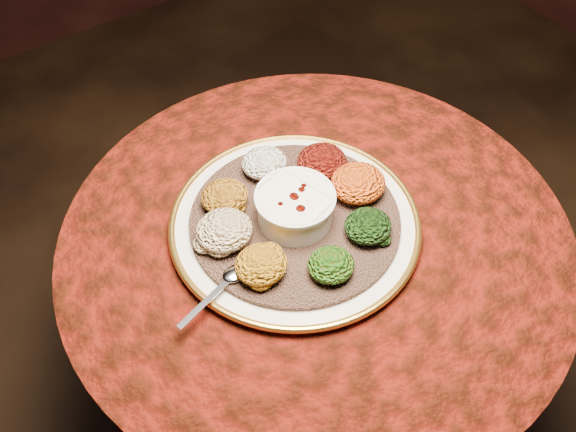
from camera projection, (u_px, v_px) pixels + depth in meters
table at (314, 287)px, 1.33m from camera, size 0.96×0.96×0.73m
platter at (295, 223)px, 1.19m from camera, size 0.58×0.58×0.02m
injera at (295, 220)px, 1.19m from camera, size 0.45×0.45×0.01m
stew_bowl at (295, 205)px, 1.15m from camera, size 0.15×0.15×0.06m
spoon at (231, 278)px, 1.09m from camera, size 0.16×0.06×0.01m
portion_ayib at (264, 163)px, 1.24m from camera, size 0.09×0.08×0.04m
portion_kitfo at (322, 161)px, 1.24m from camera, size 0.10×0.09×0.05m
portion_tikil at (358, 183)px, 1.20m from camera, size 0.11×0.10×0.05m
portion_gomen at (368, 226)px, 1.14m from camera, size 0.09×0.08×0.04m
portion_mixveg at (331, 265)px, 1.09m from camera, size 0.08×0.08×0.04m
portion_kik at (261, 265)px, 1.09m from camera, size 0.09×0.09×0.04m
portion_timatim at (224, 230)px, 1.13m from camera, size 0.10×0.10×0.05m
portion_shiro at (224, 196)px, 1.19m from camera, size 0.09×0.09×0.04m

